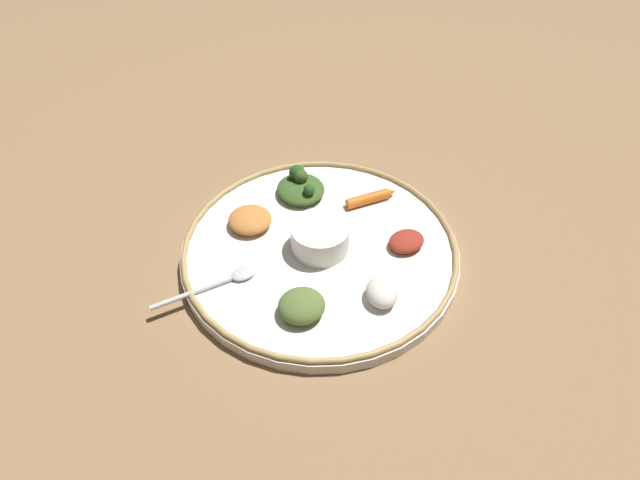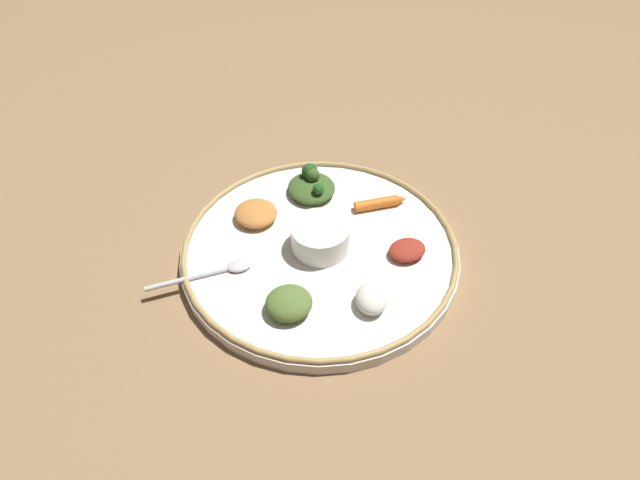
{
  "view_description": "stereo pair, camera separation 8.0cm",
  "coord_description": "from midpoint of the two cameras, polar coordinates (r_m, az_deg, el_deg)",
  "views": [
    {
      "loc": [
        0.56,
        0.04,
        0.6
      ],
      "look_at": [
        0.0,
        0.0,
        0.03
      ],
      "focal_mm": 32.04,
      "sensor_mm": 36.0,
      "label": 1
    },
    {
      "loc": [
        0.55,
        0.11,
        0.6
      ],
      "look_at": [
        0.0,
        0.0,
        0.03
      ],
      "focal_mm": 32.04,
      "sensor_mm": 36.0,
      "label": 2
    }
  ],
  "objects": [
    {
      "name": "greens_pile",
      "position": [
        0.89,
        -4.54,
        5.24
      ],
      "size": [
        0.1,
        0.1,
        0.04
      ],
      "color": "#385623",
      "rests_on": "platter"
    },
    {
      "name": "mound_beet",
      "position": [
        0.81,
        5.85,
        -0.26
      ],
      "size": [
        0.07,
        0.07,
        0.02
      ],
      "primitive_type": "ellipsoid",
      "rotation": [
        0.0,
        0.0,
        2.2
      ],
      "color": "maroon",
      "rests_on": "platter"
    },
    {
      "name": "mound_collards",
      "position": [
        0.72,
        -5.03,
        -6.73
      ],
      "size": [
        0.08,
        0.08,
        0.03
      ],
      "primitive_type": "ellipsoid",
      "rotation": [
        0.0,
        0.0,
        0.49
      ],
      "color": "#567033",
      "rests_on": "platter"
    },
    {
      "name": "ground_plane",
      "position": [
        0.82,
        -2.78,
        -1.76
      ],
      "size": [
        2.4,
        2.4,
        0.0
      ],
      "primitive_type": "plane",
      "color": "olive"
    },
    {
      "name": "carrot_near_spoon",
      "position": [
        0.88,
        2.53,
        4.12
      ],
      "size": [
        0.05,
        0.08,
        0.02
      ],
      "color": "orange",
      "rests_on": "platter"
    },
    {
      "name": "center_bowl",
      "position": [
        0.79,
        -2.88,
        0.19
      ],
      "size": [
        0.08,
        0.08,
        0.04
      ],
      "color": "silver",
      "rests_on": "platter"
    },
    {
      "name": "spoon",
      "position": [
        0.78,
        -12.74,
        -4.25
      ],
      "size": [
        0.09,
        0.13,
        0.01
      ],
      "color": "silver",
      "rests_on": "platter"
    },
    {
      "name": "mound_squash",
      "position": [
        0.85,
        -9.72,
        1.88
      ],
      "size": [
        0.06,
        0.07,
        0.02
      ],
      "primitive_type": "ellipsoid",
      "rotation": [
        0.0,
        0.0,
        1.54
      ],
      "color": "#C67A38",
      "rests_on": "platter"
    },
    {
      "name": "platter",
      "position": [
        0.82,
        -2.8,
        -1.33
      ],
      "size": [
        0.39,
        0.39,
        0.02
      ],
      "primitive_type": "cylinder",
      "color": "white",
      "rests_on": "ground_plane"
    },
    {
      "name": "platter_rim",
      "position": [
        0.81,
        -2.83,
        -0.74
      ],
      "size": [
        0.39,
        0.39,
        0.01
      ],
      "primitive_type": "torus",
      "color": "tan",
      "rests_on": "platter"
    },
    {
      "name": "mound_rice_white",
      "position": [
        0.74,
        3.1,
        -5.43
      ],
      "size": [
        0.06,
        0.05,
        0.03
      ],
      "primitive_type": "ellipsoid",
      "rotation": [
        0.0,
        0.0,
        0.22
      ],
      "color": "silver",
      "rests_on": "platter"
    }
  ]
}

